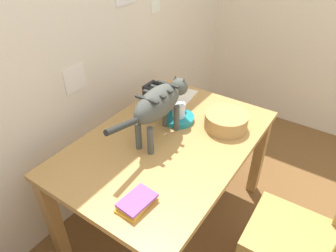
{
  "coord_description": "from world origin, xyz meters",
  "views": [
    {
      "loc": [
        -1.1,
        0.25,
        1.82
      ],
      "look_at": [
        0.08,
        1.05,
        0.82
      ],
      "focal_mm": 32.37,
      "sensor_mm": 36.0,
      "label": 1
    }
  ],
  "objects_px": {
    "saucer_bowl": "(179,118)",
    "wicker_basket": "(226,121)",
    "toaster": "(160,98)",
    "dining_table": "(168,151)",
    "coffee_mug": "(179,110)",
    "cat": "(160,103)",
    "magazine": "(177,96)",
    "wooden_chair_near": "(299,236)",
    "book_stack": "(137,202)"
  },
  "relations": [
    {
      "from": "dining_table",
      "to": "coffee_mug",
      "type": "bearing_deg",
      "value": 15.53
    },
    {
      "from": "coffee_mug",
      "to": "toaster",
      "type": "distance_m",
      "value": 0.19
    },
    {
      "from": "wicker_basket",
      "to": "book_stack",
      "type": "bearing_deg",
      "value": 175.1
    },
    {
      "from": "cat",
      "to": "magazine",
      "type": "distance_m",
      "value": 0.55
    },
    {
      "from": "saucer_bowl",
      "to": "wooden_chair_near",
      "type": "height_order",
      "value": "wooden_chair_near"
    },
    {
      "from": "magazine",
      "to": "saucer_bowl",
      "type": "bearing_deg",
      "value": -152.71
    },
    {
      "from": "saucer_bowl",
      "to": "cat",
      "type": "bearing_deg",
      "value": -179.01
    },
    {
      "from": "saucer_bowl",
      "to": "toaster",
      "type": "bearing_deg",
      "value": 75.6
    },
    {
      "from": "wicker_basket",
      "to": "wooden_chair_near",
      "type": "distance_m",
      "value": 0.75
    },
    {
      "from": "magazine",
      "to": "wicker_basket",
      "type": "height_order",
      "value": "wicker_basket"
    },
    {
      "from": "cat",
      "to": "wooden_chair_near",
      "type": "height_order",
      "value": "cat"
    },
    {
      "from": "toaster",
      "to": "dining_table",
      "type": "bearing_deg",
      "value": -136.65
    },
    {
      "from": "dining_table",
      "to": "coffee_mug",
      "type": "height_order",
      "value": "coffee_mug"
    },
    {
      "from": "magazine",
      "to": "toaster",
      "type": "distance_m",
      "value": 0.23
    },
    {
      "from": "saucer_bowl",
      "to": "toaster",
      "type": "height_order",
      "value": "toaster"
    },
    {
      "from": "dining_table",
      "to": "book_stack",
      "type": "distance_m",
      "value": 0.53
    },
    {
      "from": "wooden_chair_near",
      "to": "wicker_basket",
      "type": "bearing_deg",
      "value": 60.91
    },
    {
      "from": "cat",
      "to": "book_stack",
      "type": "bearing_deg",
      "value": -67.27
    },
    {
      "from": "wicker_basket",
      "to": "wooden_chair_near",
      "type": "bearing_deg",
      "value": -117.97
    },
    {
      "from": "dining_table",
      "to": "saucer_bowl",
      "type": "relative_size",
      "value": 6.54
    },
    {
      "from": "dining_table",
      "to": "cat",
      "type": "distance_m",
      "value": 0.33
    },
    {
      "from": "cat",
      "to": "magazine",
      "type": "height_order",
      "value": "cat"
    },
    {
      "from": "coffee_mug",
      "to": "wicker_basket",
      "type": "xyz_separation_m",
      "value": [
        0.09,
        -0.29,
        -0.03
      ]
    },
    {
      "from": "saucer_bowl",
      "to": "toaster",
      "type": "xyz_separation_m",
      "value": [
        0.05,
        0.18,
        0.07
      ]
    },
    {
      "from": "dining_table",
      "to": "cat",
      "type": "relative_size",
      "value": 1.92
    },
    {
      "from": "coffee_mug",
      "to": "toaster",
      "type": "xyz_separation_m",
      "value": [
        0.04,
        0.18,
        0.01
      ]
    },
    {
      "from": "dining_table",
      "to": "wooden_chair_near",
      "type": "relative_size",
      "value": 1.43
    },
    {
      "from": "cat",
      "to": "book_stack",
      "type": "relative_size",
      "value": 3.74
    },
    {
      "from": "toaster",
      "to": "book_stack",
      "type": "bearing_deg",
      "value": -151.73
    },
    {
      "from": "saucer_bowl",
      "to": "dining_table",
      "type": "bearing_deg",
      "value": -164.2
    },
    {
      "from": "coffee_mug",
      "to": "wooden_chair_near",
      "type": "relative_size",
      "value": 0.13
    },
    {
      "from": "saucer_bowl",
      "to": "wicker_basket",
      "type": "height_order",
      "value": "wicker_basket"
    },
    {
      "from": "toaster",
      "to": "wicker_basket",
      "type": "bearing_deg",
      "value": -83.92
    },
    {
      "from": "magazine",
      "to": "wooden_chair_near",
      "type": "distance_m",
      "value": 1.2
    },
    {
      "from": "magazine",
      "to": "toaster",
      "type": "relative_size",
      "value": 1.44
    },
    {
      "from": "wicker_basket",
      "to": "wooden_chair_near",
      "type": "height_order",
      "value": "wooden_chair_near"
    },
    {
      "from": "coffee_mug",
      "to": "wooden_chair_near",
      "type": "xyz_separation_m",
      "value": [
        -0.23,
        -0.89,
        -0.34
      ]
    },
    {
      "from": "coffee_mug",
      "to": "book_stack",
      "type": "bearing_deg",
      "value": -162.77
    },
    {
      "from": "book_stack",
      "to": "wicker_basket",
      "type": "bearing_deg",
      "value": -4.9
    },
    {
      "from": "cat",
      "to": "wicker_basket",
      "type": "distance_m",
      "value": 0.46
    },
    {
      "from": "magazine",
      "to": "wicker_basket",
      "type": "relative_size",
      "value": 1.07
    },
    {
      "from": "dining_table",
      "to": "saucer_bowl",
      "type": "xyz_separation_m",
      "value": [
        0.21,
        0.06,
        0.1
      ]
    },
    {
      "from": "saucer_bowl",
      "to": "coffee_mug",
      "type": "distance_m",
      "value": 0.06
    },
    {
      "from": "dining_table",
      "to": "toaster",
      "type": "height_order",
      "value": "toaster"
    },
    {
      "from": "book_stack",
      "to": "magazine",
      "type": "bearing_deg",
      "value": 22.42
    },
    {
      "from": "dining_table",
      "to": "wooden_chair_near",
      "type": "xyz_separation_m",
      "value": [
        -0.01,
        -0.83,
        -0.18
      ]
    },
    {
      "from": "cat",
      "to": "magazine",
      "type": "bearing_deg",
      "value": 110.05
    },
    {
      "from": "book_stack",
      "to": "dining_table",
      "type": "bearing_deg",
      "value": 17.96
    },
    {
      "from": "wooden_chair_near",
      "to": "dining_table",
      "type": "bearing_deg",
      "value": 88.05
    },
    {
      "from": "dining_table",
      "to": "wooden_chair_near",
      "type": "distance_m",
      "value": 0.85
    }
  ]
}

